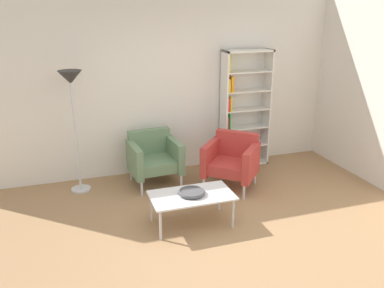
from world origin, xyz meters
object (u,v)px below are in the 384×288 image
armchair_near_window (154,157)px  floor_lamp_torchiere (72,92)px  coffee_table_low (192,197)px  decorative_bowl (192,192)px  bookshelf_tall (242,109)px  armchair_corner_red (232,160)px

armchair_near_window → floor_lamp_torchiere: 1.50m
coffee_table_low → decorative_bowl: (-0.00, 0.00, 0.07)m
bookshelf_tall → floor_lamp_torchiere: bearing=-174.8°
armchair_corner_red → coffee_table_low: bearing=-94.3°
coffee_table_low → bookshelf_tall: bearing=49.7°
coffee_table_low → armchair_near_window: armchair_near_window is taller
bookshelf_tall → coffee_table_low: 2.27m
bookshelf_tall → armchair_corner_red: bookshelf_tall is taller
bookshelf_tall → floor_lamp_torchiere: 2.72m
armchair_near_window → armchair_corner_red: size_ratio=0.82×
armchair_corner_red → floor_lamp_torchiere: 2.45m
coffee_table_low → armchair_corner_red: size_ratio=1.05×
coffee_table_low → decorative_bowl: bearing=104.0°
bookshelf_tall → armchair_corner_red: 1.08m
armchair_near_window → floor_lamp_torchiere: bearing=171.5°
bookshelf_tall → armchair_near_window: (-1.57, -0.32, -0.53)m
coffee_table_low → armchair_corner_red: (0.91, 0.89, 0.05)m
armchair_corner_red → armchair_near_window: bearing=-162.2°
bookshelf_tall → decorative_bowl: (-1.42, -1.68, -0.51)m
coffee_table_low → floor_lamp_torchiere: size_ratio=0.57×
bookshelf_tall → coffee_table_low: (-1.42, -1.68, -0.58)m
armchair_near_window → decorative_bowl: bearing=-88.0°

